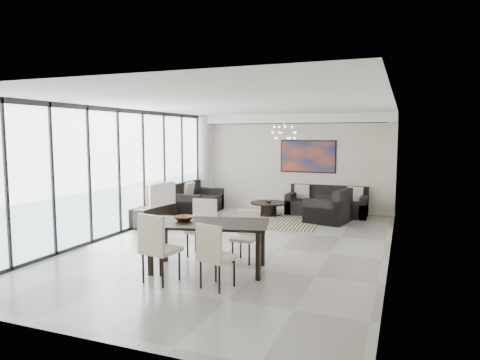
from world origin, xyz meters
The scene contains 20 objects.
room_shell centered at (0.46, 0.00, 1.45)m, with size 6.00×9.00×2.90m.
window_wall centered at (-2.86, 0.00, 1.47)m, with size 0.37×8.95×2.90m.
soffit centered at (0.00, 4.30, 2.77)m, with size 5.98×0.40×0.26m, color white.
painting centered at (0.50, 4.47, 1.65)m, with size 1.68×0.04×0.98m, color #B74919.
chandelier centered at (0.30, 2.50, 2.35)m, with size 0.66×0.66×0.71m.
rug centered at (-0.09, 2.60, 0.01)m, with size 2.61×2.01×0.01m, color black.
coffee_table centered at (-0.40, 3.46, 0.21)m, with size 1.05×1.05×0.37m.
bowl_coffee centered at (-0.40, 3.42, 0.40)m, with size 0.21×0.21×0.06m, color brown.
sofa_main centered at (1.16, 4.07, 0.28)m, with size 2.25×0.92×0.82m.
loveseat centered at (-2.55, 3.05, 0.30)m, with size 1.00×1.77×0.89m.
armchair centered at (1.40, 3.04, 0.30)m, with size 1.18×1.22×0.89m.
side_table centered at (-2.39, 2.36, 0.39)m, with size 0.43×0.43×0.58m.
tv_console centered at (-2.76, 1.14, 0.25)m, with size 0.44×1.58×0.49m, color black.
television centered at (-2.60, 1.15, 0.79)m, with size 1.01×0.13×0.58m, color gray.
dining_table centered at (0.16, -1.77, 0.74)m, with size 2.16×1.41×0.83m.
dining_chair_sw centered at (-0.30, -2.65, 0.63)m, with size 0.58×0.58×1.09m.
dining_chair_se centered at (0.62, -2.56, 0.57)m, with size 0.56×0.56×0.99m.
dining_chair_nw centered at (-0.36, -0.91, 0.61)m, with size 0.52×0.52×1.06m.
dining_chair_ne centered at (0.57, -0.99, 0.52)m, with size 0.45×0.45×0.91m.
bowl_dining centered at (-0.29, -1.80, 0.87)m, with size 0.32×0.32×0.08m, color brown.
Camera 1 is at (3.20, -8.16, 2.28)m, focal length 32.00 mm.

